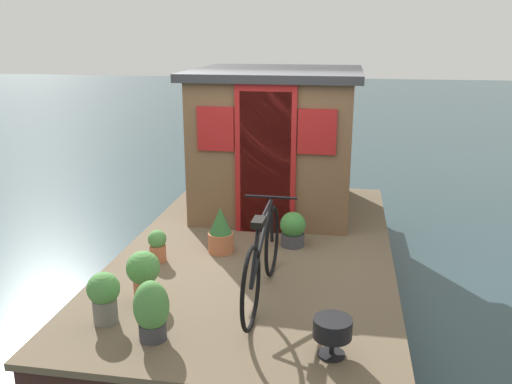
# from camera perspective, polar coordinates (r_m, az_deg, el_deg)

# --- Properties ---
(ground_plane) EXTENTS (60.00, 60.00, 0.00)m
(ground_plane) POSITION_cam_1_polar(r_m,az_deg,el_deg) (6.38, 0.31, -9.83)
(ground_plane) COLOR #2D4247
(houseboat_deck) EXTENTS (5.13, 2.96, 0.49)m
(houseboat_deck) POSITION_cam_1_polar(r_m,az_deg,el_deg) (6.27, 0.31, -7.80)
(houseboat_deck) COLOR brown
(houseboat_deck) RESTS_ON ground_plane
(houseboat_cabin) EXTENTS (2.18, 2.18, 1.88)m
(houseboat_cabin) POSITION_cam_1_polar(r_m,az_deg,el_deg) (7.28, 2.20, 5.54)
(houseboat_cabin) COLOR brown
(houseboat_cabin) RESTS_ON houseboat_deck
(bicycle) EXTENTS (1.75, 0.50, 0.85)m
(bicycle) POSITION_cam_1_polar(r_m,az_deg,el_deg) (4.87, 0.69, -7.03)
(bicycle) COLOR black
(bicycle) RESTS_ON houseboat_deck
(potted_plant_ivy) EXTENTS (0.20, 0.20, 0.35)m
(potted_plant_ivy) POSITION_cam_1_polar(r_m,az_deg,el_deg) (5.81, -10.37, -5.53)
(potted_plant_ivy) COLOR #B2603D
(potted_plant_ivy) RESTS_ON houseboat_deck
(potted_plant_succulent) EXTENTS (0.28, 0.28, 0.51)m
(potted_plant_succulent) POSITION_cam_1_polar(r_m,az_deg,el_deg) (5.93, -3.77, -4.16)
(potted_plant_succulent) COLOR #B2603D
(potted_plant_succulent) RESTS_ON houseboat_deck
(potted_plant_sage) EXTENTS (0.29, 0.29, 0.40)m
(potted_plant_sage) POSITION_cam_1_polar(r_m,az_deg,el_deg) (6.13, 3.91, -3.94)
(potted_plant_sage) COLOR #38383D
(potted_plant_sage) RESTS_ON houseboat_deck
(potted_plant_thyme) EXTENTS (0.31, 0.31, 0.46)m
(potted_plant_thyme) POSITION_cam_1_polar(r_m,az_deg,el_deg) (5.01, -11.81, -8.28)
(potted_plant_thyme) COLOR #B2603D
(potted_plant_thyme) RESTS_ON houseboat_deck
(potted_plant_mint) EXTENTS (0.27, 0.27, 0.44)m
(potted_plant_mint) POSITION_cam_1_polar(r_m,az_deg,el_deg) (4.72, -15.77, -10.44)
(potted_plant_mint) COLOR slate
(potted_plant_mint) RESTS_ON houseboat_deck
(potted_plant_geranium) EXTENTS (0.28, 0.28, 0.50)m
(potted_plant_geranium) POSITION_cam_1_polar(r_m,az_deg,el_deg) (4.39, -10.98, -12.17)
(potted_plant_geranium) COLOR #38383D
(potted_plant_geranium) RESTS_ON houseboat_deck
(charcoal_grill) EXTENTS (0.29, 0.29, 0.31)m
(charcoal_grill) POSITION_cam_1_polar(r_m,az_deg,el_deg) (4.17, 8.09, -14.22)
(charcoal_grill) COLOR black
(charcoal_grill) RESTS_ON houseboat_deck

